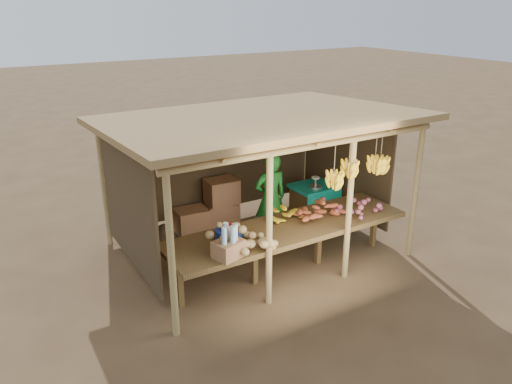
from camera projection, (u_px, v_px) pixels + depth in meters
ground at (256, 249)px, 8.62m from camera, size 60.00×60.00×0.00m
stall_structure at (257, 139)px, 8.02m from camera, size 4.70×3.50×2.43m
counter at (288, 230)px, 7.60m from camera, size 3.90×1.05×0.80m
potato_heap at (232, 238)px, 6.78m from camera, size 1.27×0.97×0.37m
sweet_potato_heap at (318, 206)px, 7.88m from camera, size 0.97×0.76×0.35m
onion_heap at (362, 203)px, 7.99m from camera, size 0.99×0.69×0.36m
banana_pile at (285, 209)px, 7.78m from camera, size 0.63×0.47×0.35m
tomato_basin at (229, 233)px, 7.18m from camera, size 0.39×0.39×0.21m
bottle_box at (228, 245)px, 6.61m from camera, size 0.45×0.39×0.48m
vendor at (271, 198)px, 8.66m from camera, size 0.64×0.47×1.60m
tarp_crate at (313, 202)px, 9.60m from camera, size 0.80×0.69×0.95m
carton_stack at (212, 209)px, 9.25m from camera, size 1.25×0.53×0.91m
burlap_sacks at (155, 238)px, 8.52m from camera, size 0.71×0.37×0.51m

